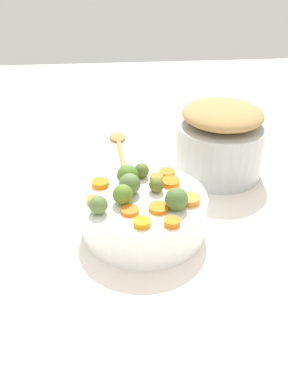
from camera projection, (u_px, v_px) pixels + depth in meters
tabletop at (138, 231)px, 0.82m from camera, size 2.40×2.40×0.02m
serving_bowl_carrots at (144, 213)px, 0.79m from camera, size 0.25×0.25×0.08m
metal_pot at (219, 148)px, 0.97m from camera, size 0.22×0.22×0.13m
stuffing_mound at (223, 114)px, 0.92m from camera, size 0.19×0.19×0.05m
carrot_slice_0 at (167, 172)px, 0.84m from camera, size 0.04×0.04×0.01m
carrot_slice_1 at (130, 210)px, 0.73m from camera, size 0.03×0.03×0.01m
carrot_slice_2 at (156, 178)px, 0.82m from camera, size 0.04×0.04×0.01m
carrot_slice_3 at (100, 183)px, 0.80m from camera, size 0.05×0.05×0.01m
carrot_slice_4 at (172, 222)px, 0.69m from camera, size 0.04×0.04×0.01m
carrot_slice_5 at (190, 199)px, 0.75m from camera, size 0.06×0.06×0.01m
carrot_slice_6 at (143, 222)px, 0.69m from camera, size 0.04×0.04×0.01m
carrot_slice_7 at (171, 182)px, 0.81m from camera, size 0.05×0.05×0.01m
carrot_slice_8 at (159, 208)px, 0.73m from camera, size 0.04×0.04×0.01m
carrot_slice_9 at (127, 173)px, 0.83m from camera, size 0.03×0.03×0.01m
carrot_slice_10 at (175, 194)px, 0.77m from camera, size 0.04×0.04×0.01m
carrot_slice_11 at (94, 200)px, 0.75m from camera, size 0.03×0.03×0.01m
brussels_sprout_0 at (157, 185)px, 0.78m from camera, size 0.03×0.03×0.03m
brussels_sprout_1 at (177, 199)px, 0.73m from camera, size 0.04×0.04×0.04m
brussels_sprout_2 at (128, 175)px, 0.79m from camera, size 0.04×0.04×0.04m
brussels_sprout_3 at (130, 184)px, 0.77m from camera, size 0.04×0.04×0.04m
brussels_sprout_4 at (123, 194)px, 0.74m from camera, size 0.04×0.04×0.04m
brussels_sprout_5 at (142, 170)px, 0.82m from camera, size 0.03×0.03×0.03m
brussels_sprout_6 at (98, 205)px, 0.72m from camera, size 0.03×0.03×0.03m
wooden_spoon at (120, 146)px, 1.11m from camera, size 0.05×0.31×0.01m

